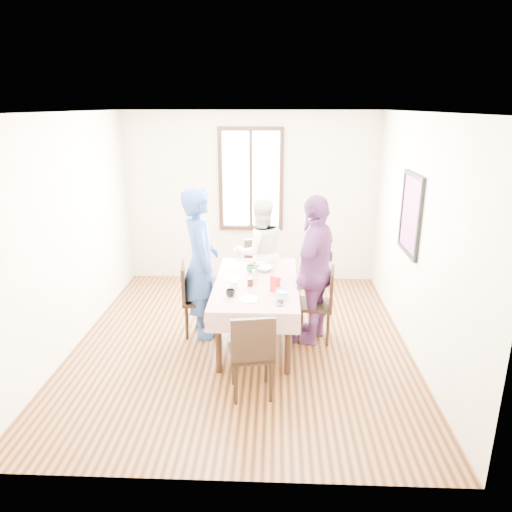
% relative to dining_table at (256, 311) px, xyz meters
% --- Properties ---
extents(ground, '(4.50, 4.50, 0.00)m').
position_rel_dining_table_xyz_m(ground, '(-0.17, -0.07, -0.38)').
color(ground, black).
rests_on(ground, ground).
extents(back_wall, '(4.00, 0.00, 4.00)m').
position_rel_dining_table_xyz_m(back_wall, '(-0.17, 2.18, 0.98)').
color(back_wall, beige).
rests_on(back_wall, ground).
extents(right_wall, '(0.00, 4.50, 4.50)m').
position_rel_dining_table_xyz_m(right_wall, '(1.83, -0.07, 0.98)').
color(right_wall, beige).
rests_on(right_wall, ground).
extents(window_frame, '(1.02, 0.06, 1.62)m').
position_rel_dining_table_xyz_m(window_frame, '(-0.17, 2.16, 1.27)').
color(window_frame, black).
rests_on(window_frame, back_wall).
extents(window_pane, '(0.90, 0.02, 1.50)m').
position_rel_dining_table_xyz_m(window_pane, '(-0.17, 2.17, 1.27)').
color(window_pane, white).
rests_on(window_pane, back_wall).
extents(art_poster, '(0.04, 0.76, 0.96)m').
position_rel_dining_table_xyz_m(art_poster, '(1.81, 0.23, 1.18)').
color(art_poster, red).
rests_on(art_poster, right_wall).
extents(dining_table, '(0.86, 1.66, 0.75)m').
position_rel_dining_table_xyz_m(dining_table, '(0.00, 0.00, 0.00)').
color(dining_table, black).
rests_on(dining_table, ground).
extents(tablecloth, '(0.98, 1.78, 0.01)m').
position_rel_dining_table_xyz_m(tablecloth, '(-0.00, 0.00, 0.38)').
color(tablecloth, '#500812').
rests_on(tablecloth, dining_table).
extents(chair_left, '(0.48, 0.48, 0.91)m').
position_rel_dining_table_xyz_m(chair_left, '(-0.72, 0.16, 0.08)').
color(chair_left, black).
rests_on(chair_left, ground).
extents(chair_right, '(0.47, 0.47, 0.91)m').
position_rel_dining_table_xyz_m(chair_right, '(0.72, 0.05, 0.08)').
color(chair_right, black).
rests_on(chair_right, ground).
extents(chair_far, '(0.46, 0.46, 0.91)m').
position_rel_dining_table_xyz_m(chair_far, '(0.00, 1.14, 0.08)').
color(chair_far, black).
rests_on(chair_far, ground).
extents(chair_near, '(0.48, 0.48, 0.91)m').
position_rel_dining_table_xyz_m(chair_near, '(0.00, -1.14, 0.08)').
color(chair_near, black).
rests_on(chair_near, ground).
extents(person_left, '(0.62, 0.78, 1.86)m').
position_rel_dining_table_xyz_m(person_left, '(-0.70, 0.16, 0.56)').
color(person_left, navy).
rests_on(person_left, ground).
extents(person_far, '(0.91, 0.81, 1.56)m').
position_rel_dining_table_xyz_m(person_far, '(0.00, 1.12, 0.41)').
color(person_far, white).
rests_on(person_far, ground).
extents(person_right, '(0.83, 1.15, 1.81)m').
position_rel_dining_table_xyz_m(person_right, '(0.70, 0.05, 0.53)').
color(person_right, '#64336C').
rests_on(person_right, ground).
extents(mug_black, '(0.11, 0.11, 0.08)m').
position_rel_dining_table_xyz_m(mug_black, '(-0.27, -0.46, 0.43)').
color(mug_black, black).
rests_on(mug_black, tablecloth).
extents(mug_flag, '(0.14, 0.14, 0.09)m').
position_rel_dining_table_xyz_m(mug_flag, '(0.25, -0.13, 0.43)').
color(mug_flag, red).
rests_on(mug_flag, tablecloth).
extents(mug_green, '(0.16, 0.16, 0.09)m').
position_rel_dining_table_xyz_m(mug_green, '(-0.08, 0.34, 0.43)').
color(mug_green, '#0C7226').
rests_on(mug_green, tablecloth).
extents(serving_bowl, '(0.28, 0.28, 0.05)m').
position_rel_dining_table_xyz_m(serving_bowl, '(0.08, 0.40, 0.41)').
color(serving_bowl, white).
rests_on(serving_bowl, tablecloth).
extents(juice_carton, '(0.06, 0.06, 0.19)m').
position_rel_dining_table_xyz_m(juice_carton, '(0.20, -0.29, 0.48)').
color(juice_carton, red).
rests_on(juice_carton, tablecloth).
extents(butter_tub, '(0.12, 0.12, 0.06)m').
position_rel_dining_table_xyz_m(butter_tub, '(0.31, -0.48, 0.42)').
color(butter_tub, white).
rests_on(butter_tub, tablecloth).
extents(jam_jar, '(0.07, 0.07, 0.10)m').
position_rel_dining_table_xyz_m(jam_jar, '(-0.06, -0.14, 0.44)').
color(jam_jar, black).
rests_on(jam_jar, tablecloth).
extents(drinking_glass, '(0.08, 0.08, 0.11)m').
position_rel_dining_table_xyz_m(drinking_glass, '(-0.24, -0.27, 0.44)').
color(drinking_glass, silver).
rests_on(drinking_glass, tablecloth).
extents(smartphone, '(0.08, 0.16, 0.01)m').
position_rel_dining_table_xyz_m(smartphone, '(0.28, -0.64, 0.39)').
color(smartphone, black).
rests_on(smartphone, tablecloth).
extents(flower_vase, '(0.06, 0.06, 0.13)m').
position_rel_dining_table_xyz_m(flower_vase, '(-0.02, 0.06, 0.45)').
color(flower_vase, silver).
rests_on(flower_vase, tablecloth).
extents(plate_left, '(0.20, 0.20, 0.01)m').
position_rel_dining_table_xyz_m(plate_left, '(-0.29, 0.09, 0.39)').
color(plate_left, white).
rests_on(plate_left, tablecloth).
extents(plate_far, '(0.20, 0.20, 0.01)m').
position_rel_dining_table_xyz_m(plate_far, '(0.00, 0.67, 0.39)').
color(plate_far, white).
rests_on(plate_far, tablecloth).
extents(plate_near, '(0.20, 0.20, 0.01)m').
position_rel_dining_table_xyz_m(plate_near, '(-0.06, -0.55, 0.39)').
color(plate_near, white).
rests_on(plate_near, tablecloth).
extents(butter_lid, '(0.12, 0.12, 0.01)m').
position_rel_dining_table_xyz_m(butter_lid, '(0.31, -0.48, 0.45)').
color(butter_lid, blue).
rests_on(butter_lid, butter_tub).
extents(flower_bunch, '(0.09, 0.09, 0.10)m').
position_rel_dining_table_xyz_m(flower_bunch, '(-0.02, 0.06, 0.56)').
color(flower_bunch, yellow).
rests_on(flower_bunch, flower_vase).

